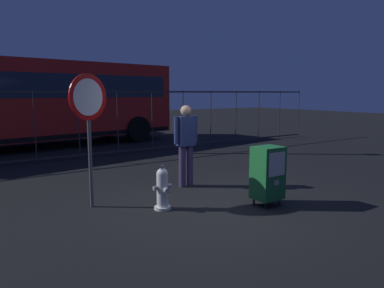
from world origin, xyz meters
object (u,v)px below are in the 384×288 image
at_px(newspaper_box_primary, 268,173).
at_px(stop_sign, 89,113).
at_px(bus_near, 27,99).
at_px(pedestrian, 186,141).
at_px(fire_hydrant, 162,189).

height_order(newspaper_box_primary, stop_sign, stop_sign).
height_order(stop_sign, bus_near, bus_near).
bearing_deg(pedestrian, bus_near, 102.95).
distance_m(newspaper_box_primary, stop_sign, 3.16).
height_order(fire_hydrant, newspaper_box_primary, newspaper_box_primary).
bearing_deg(fire_hydrant, stop_sign, 140.76).
relative_size(newspaper_box_primary, bus_near, 0.09).
bearing_deg(bus_near, pedestrian, -85.28).
distance_m(stop_sign, bus_near, 7.70).
xyz_separation_m(pedestrian, bus_near, (-1.71, 7.42, 0.76)).
xyz_separation_m(fire_hydrant, newspaper_box_primary, (1.60, -0.80, 0.22)).
height_order(fire_hydrant, bus_near, bus_near).
height_order(fire_hydrant, pedestrian, pedestrian).
distance_m(fire_hydrant, stop_sign, 1.74).
relative_size(fire_hydrant, bus_near, 0.07).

